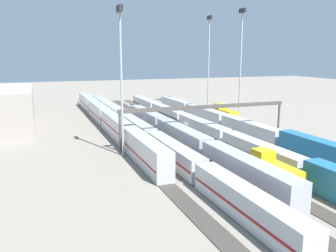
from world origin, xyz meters
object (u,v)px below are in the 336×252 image
signal_gantry (206,110)px  train_on_track_0 (225,115)px  train_on_track_6 (137,129)px  light_mast_1 (121,63)px  light_mast_0 (209,54)px  train_on_track_7 (106,118)px  train_on_track_3 (199,127)px  train_on_track_4 (273,173)px  train_on_track_5 (182,139)px  train_on_track_1 (223,120)px  light_mast_2 (241,54)px

signal_gantry → train_on_track_0: bearing=-37.8°
train_on_track_6 → light_mast_1: (-15.48, 7.30, 16.15)m
light_mast_0 → train_on_track_6: bearing=129.5°
train_on_track_7 → light_mast_1: (-29.23, 2.30, 15.55)m
light_mast_0 → light_mast_1: bearing=136.7°
train_on_track_3 → signal_gantry: 10.91m
train_on_track_3 → light_mast_0: (30.47, -17.83, 18.11)m
train_on_track_6 → light_mast_1: bearing=154.8°
train_on_track_3 → light_mast_1: bearing=118.4°
train_on_track_3 → train_on_track_4: bearing=172.2°
train_on_track_5 → signal_gantry: 9.90m
train_on_track_5 → light_mast_0: (43.38, -27.83, 17.55)m
light_mast_0 → train_on_track_5: bearing=147.3°
train_on_track_4 → train_on_track_5: 24.33m
train_on_track_6 → light_mast_0: bearing=-50.5°
train_on_track_4 → train_on_track_0: (50.30, -20.00, 0.00)m
train_on_track_0 → train_on_track_5: (-26.49, 25.00, 0.45)m
train_on_track_7 → train_on_track_0: bearing=-95.9°
train_on_track_1 → train_on_track_4: bearing=160.6°
train_on_track_3 → train_on_track_5: 16.34m
train_on_track_0 → signal_gantry: bearing=142.2°
train_on_track_4 → train_on_track_7: bearing=15.6°
train_on_track_6 → signal_gantry: (-12.41, -12.50, 5.74)m
train_on_track_0 → light_mast_2: size_ratio=0.31×
light_mast_1 → light_mast_2: size_ratio=0.89×
train_on_track_1 → train_on_track_6: size_ratio=0.76×
train_on_track_0 → light_mast_2: light_mast_2 is taller
train_on_track_6 → light_mast_2: size_ratio=3.71×
train_on_track_5 → signal_gantry: (3.94, -7.50, 5.12)m
train_on_track_1 → light_mast_0: (24.59, -7.83, 18.07)m
train_on_track_4 → light_mast_0: bearing=-18.8°
train_on_track_5 → light_mast_0: light_mast_0 is taller
train_on_track_1 → train_on_track_5: bearing=133.2°
train_on_track_5 → train_on_track_6: bearing=17.0°
train_on_track_5 → train_on_track_3: bearing=-37.8°
train_on_track_7 → train_on_track_3: bearing=-130.7°
train_on_track_6 → light_mast_1: light_mast_1 is taller
train_on_track_4 → light_mast_1: (24.67, 17.30, 15.99)m
train_on_track_4 → light_mast_2: size_ratio=0.31×
train_on_track_4 → light_mast_1: size_ratio=0.35×
train_on_track_0 → light_mast_2: 18.57m
train_on_track_5 → train_on_track_1: bearing=-46.8°
train_on_track_4 → train_on_track_6: 41.38m
train_on_track_7 → signal_gantry: (-26.15, -17.50, 5.14)m
train_on_track_4 → train_on_track_5: size_ratio=0.14×
train_on_track_1 → signal_gantry: (-14.85, 12.50, 5.64)m
train_on_track_3 → train_on_track_4: train_on_track_4 is taller
train_on_track_7 → train_on_track_6: 14.63m
train_on_track_3 → light_mast_0: size_ratio=3.54×
train_on_track_3 → train_on_track_0: 20.24m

